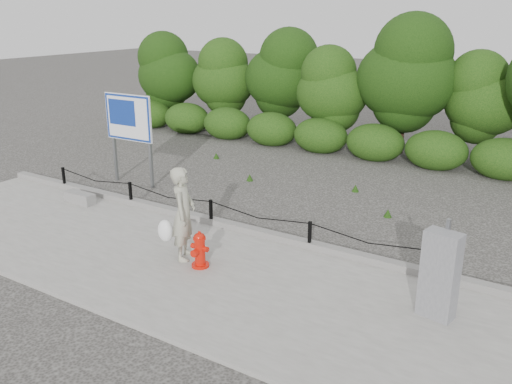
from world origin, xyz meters
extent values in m
plane|color=#2D2B28|center=(0.00, 0.00, 0.00)|extent=(90.00, 90.00, 0.00)
cube|color=gray|center=(0.00, -2.00, 0.04)|extent=(14.00, 4.00, 0.08)
cube|color=slate|center=(0.00, 0.05, 0.15)|extent=(14.00, 0.22, 0.14)
cube|color=black|center=(-5.00, 0.00, 0.38)|extent=(0.06, 0.06, 0.60)
cube|color=black|center=(-2.50, 0.00, 0.38)|extent=(0.06, 0.06, 0.60)
cube|color=black|center=(0.00, 0.00, 0.38)|extent=(0.06, 0.06, 0.60)
cube|color=black|center=(2.50, 0.00, 0.38)|extent=(0.06, 0.06, 0.60)
cube|color=black|center=(5.00, 0.00, 0.38)|extent=(0.06, 0.06, 0.60)
cylinder|color=black|center=(-3.75, 0.00, 0.60)|extent=(2.50, 0.02, 0.02)
cylinder|color=black|center=(-1.25, 0.00, 0.60)|extent=(2.50, 0.02, 0.02)
cylinder|color=black|center=(1.25, 0.00, 0.60)|extent=(2.50, 0.02, 0.02)
cylinder|color=black|center=(3.75, 0.00, 0.60)|extent=(2.50, 0.02, 0.02)
cylinder|color=black|center=(-8.50, 8.60, 0.95)|extent=(0.18, 0.18, 1.91)
ellipsoid|color=#2B5413|center=(-8.50, 8.60, 2.29)|extent=(2.82, 2.44, 3.05)
cylinder|color=black|center=(-6.00, 9.00, 0.90)|extent=(0.18, 0.18, 1.81)
ellipsoid|color=#2B5413|center=(-6.00, 9.00, 2.17)|extent=(2.67, 2.31, 2.89)
cylinder|color=black|center=(-3.50, 9.40, 1.01)|extent=(0.18, 0.18, 2.02)
ellipsoid|color=#2B5413|center=(-3.50, 9.40, 2.42)|extent=(2.99, 2.58, 3.23)
cylinder|color=black|center=(-1.00, 8.60, 0.88)|extent=(0.18, 0.18, 1.76)
ellipsoid|color=#2B5413|center=(-1.00, 8.60, 2.11)|extent=(2.60, 2.25, 2.81)
cylinder|color=black|center=(1.50, 9.00, 1.15)|extent=(0.18, 0.18, 2.29)
ellipsoid|color=#2B5413|center=(1.50, 9.00, 2.75)|extent=(3.39, 2.93, 3.67)
cylinder|color=black|center=(4.00, 9.40, 0.87)|extent=(0.18, 0.18, 1.74)
ellipsoid|color=#2B5413|center=(4.00, 9.40, 2.09)|extent=(2.57, 2.23, 2.78)
cylinder|color=red|center=(1.10, -1.83, 0.11)|extent=(0.34, 0.34, 0.06)
cylinder|color=red|center=(1.10, -1.83, 0.39)|extent=(0.21, 0.21, 0.51)
cylinder|color=red|center=(1.10, -1.83, 0.66)|extent=(0.24, 0.24, 0.05)
ellipsoid|color=red|center=(1.10, -1.83, 0.69)|extent=(0.22, 0.22, 0.16)
cylinder|color=red|center=(1.10, -1.83, 0.78)|extent=(0.06, 0.06, 0.05)
cylinder|color=red|center=(0.96, -1.83, 0.47)|extent=(0.09, 0.10, 0.10)
cylinder|color=red|center=(1.24, -1.83, 0.47)|extent=(0.09, 0.10, 0.10)
cylinder|color=red|center=(1.10, -1.98, 0.42)|extent=(0.14, 0.11, 0.14)
cylinder|color=slate|center=(1.07, -1.95, 0.34)|extent=(0.01, 0.05, 0.11)
imported|color=#A4A48D|center=(0.61, -1.68, 1.01)|extent=(0.69, 0.80, 1.86)
ellipsoid|color=white|center=(0.26, -1.83, 0.63)|extent=(0.33, 0.26, 0.45)
cube|color=gray|center=(-3.70, -0.59, 0.22)|extent=(0.86, 0.31, 0.28)
cube|color=gray|center=(5.37, -1.24, 0.80)|extent=(0.60, 0.42, 1.45)
cube|color=slate|center=(5.37, -1.04, 0.88)|extent=(0.07, 0.07, 1.60)
cube|color=slate|center=(-4.53, 1.49, 1.28)|extent=(0.08, 0.08, 2.57)
cube|color=slate|center=(-3.18, 1.52, 1.28)|extent=(0.08, 0.08, 2.57)
cube|color=white|center=(-3.85, 1.45, 1.93)|extent=(1.61, 0.09, 1.28)
cube|color=navy|center=(-3.85, 1.42, 1.93)|extent=(1.57, 0.04, 1.25)
cube|color=navy|center=(-4.04, 1.41, 2.06)|extent=(0.96, 0.03, 0.71)
camera|label=1|loc=(6.97, -9.20, 4.73)|focal=38.00mm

